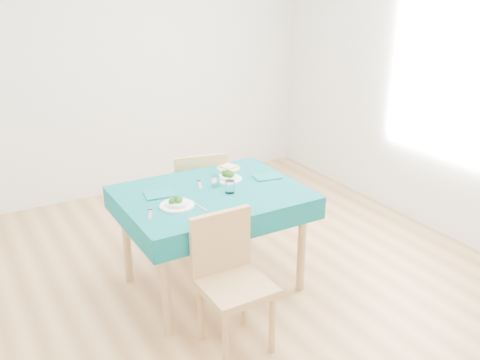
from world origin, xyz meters
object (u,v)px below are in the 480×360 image
table (213,240)px  chair_near (236,276)px  side_plate (228,168)px  bowl_near (177,202)px  chair_far (196,185)px  bowl_far (228,176)px

table → chair_near: 0.72m
table → chair_near: bearing=-106.4°
chair_near → side_plate: chair_near is taller
bowl_near → chair_near: bearing=-79.2°
chair_far → bowl_near: (-0.51, -0.79, 0.26)m
table → chair_far: size_ratio=1.18×
side_plate → table: bearing=-133.2°
bowl_far → chair_near: bearing=-116.4°
chair_far → table: bearing=85.2°
chair_near → bowl_near: size_ratio=4.44×
chair_near → side_plate: size_ratio=5.56×
table → bowl_far: bowl_far is taller
bowl_far → side_plate: (0.12, 0.21, -0.03)m
table → bowl_far: bearing=33.8°
chair_near → chair_far: chair_far is taller
chair_near → bowl_far: (0.41, 0.82, 0.29)m
bowl_near → bowl_far: (0.52, 0.25, -0.00)m
bowl_far → side_plate: bearing=60.3°
bowl_near → table: bearing=19.0°
table → chair_far: chair_far is taller
bowl_far → bowl_near: bearing=-154.7°
bowl_near → bowl_far: 0.57m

